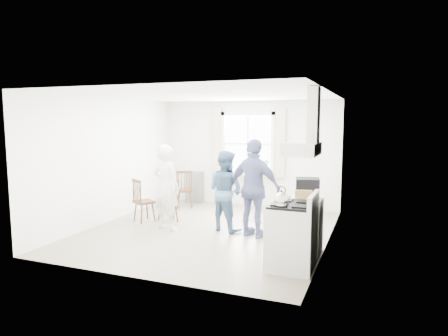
{
  "coord_description": "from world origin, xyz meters",
  "views": [
    {
      "loc": [
        3.02,
        -6.93,
        2.15
      ],
      "look_at": [
        0.25,
        0.2,
        1.22
      ],
      "focal_mm": 32.0,
      "sensor_mm": 36.0,
      "label": 1
    }
  ],
  "objects_px": {
    "stereo_stack": "(307,188)",
    "person_mid": "(225,191)",
    "gas_stove": "(292,235)",
    "person_left": "(166,187)",
    "windsor_chair_b": "(140,196)",
    "person_right": "(254,188)",
    "windsor_chair_c": "(169,196)",
    "low_cabinet": "(305,226)",
    "windsor_chair_a": "(184,185)"
  },
  "relations": [
    {
      "from": "stereo_stack",
      "to": "person_mid",
      "type": "distance_m",
      "value": 1.9
    },
    {
      "from": "gas_stove",
      "to": "person_left",
      "type": "distance_m",
      "value": 2.96
    },
    {
      "from": "gas_stove",
      "to": "person_left",
      "type": "relative_size",
      "value": 0.67
    },
    {
      "from": "person_left",
      "to": "windsor_chair_b",
      "type": "bearing_deg",
      "value": -5.85
    },
    {
      "from": "person_right",
      "to": "windsor_chair_c",
      "type": "bearing_deg",
      "value": 5.68
    },
    {
      "from": "person_left",
      "to": "low_cabinet",
      "type": "bearing_deg",
      "value": -174.8
    },
    {
      "from": "low_cabinet",
      "to": "person_right",
      "type": "relative_size",
      "value": 0.5
    },
    {
      "from": "low_cabinet",
      "to": "windsor_chair_b",
      "type": "relative_size",
      "value": 0.98
    },
    {
      "from": "gas_stove",
      "to": "low_cabinet",
      "type": "bearing_deg",
      "value": 84.32
    },
    {
      "from": "low_cabinet",
      "to": "person_left",
      "type": "relative_size",
      "value": 0.54
    },
    {
      "from": "windsor_chair_b",
      "to": "person_mid",
      "type": "xyz_separation_m",
      "value": [
        1.9,
        0.07,
        0.22
      ]
    },
    {
      "from": "gas_stove",
      "to": "person_mid",
      "type": "relative_size",
      "value": 0.72
    },
    {
      "from": "windsor_chair_b",
      "to": "person_right",
      "type": "height_order",
      "value": "person_right"
    },
    {
      "from": "windsor_chair_c",
      "to": "low_cabinet",
      "type": "bearing_deg",
      "value": -17.24
    },
    {
      "from": "windsor_chair_b",
      "to": "gas_stove",
      "type": "bearing_deg",
      "value": -22.28
    },
    {
      "from": "low_cabinet",
      "to": "person_mid",
      "type": "bearing_deg",
      "value": 154.37
    },
    {
      "from": "person_left",
      "to": "person_right",
      "type": "xyz_separation_m",
      "value": [
        1.74,
        0.16,
        0.06
      ]
    },
    {
      "from": "windsor_chair_b",
      "to": "windsor_chair_a",
      "type": "bearing_deg",
      "value": 78.83
    },
    {
      "from": "stereo_stack",
      "to": "person_right",
      "type": "relative_size",
      "value": 0.23
    },
    {
      "from": "low_cabinet",
      "to": "person_right",
      "type": "xyz_separation_m",
      "value": [
        -1.04,
        0.61,
        0.45
      ]
    },
    {
      "from": "windsor_chair_b",
      "to": "low_cabinet",
      "type": "bearing_deg",
      "value": -11.67
    },
    {
      "from": "windsor_chair_c",
      "to": "person_left",
      "type": "relative_size",
      "value": 0.54
    },
    {
      "from": "person_left",
      "to": "person_mid",
      "type": "relative_size",
      "value": 1.08
    },
    {
      "from": "windsor_chair_a",
      "to": "person_right",
      "type": "xyz_separation_m",
      "value": [
        2.25,
        -1.62,
        0.33
      ]
    },
    {
      "from": "windsor_chair_c",
      "to": "person_mid",
      "type": "bearing_deg",
      "value": -5.2
    },
    {
      "from": "windsor_chair_b",
      "to": "stereo_stack",
      "type": "bearing_deg",
      "value": -11.33
    },
    {
      "from": "windsor_chair_b",
      "to": "person_left",
      "type": "bearing_deg",
      "value": -20.14
    },
    {
      "from": "windsor_chair_b",
      "to": "windsor_chair_c",
      "type": "distance_m",
      "value": 0.62
    },
    {
      "from": "gas_stove",
      "to": "stereo_stack",
      "type": "bearing_deg",
      "value": 83.45
    },
    {
      "from": "stereo_stack",
      "to": "windsor_chair_b",
      "type": "distance_m",
      "value": 3.71
    },
    {
      "from": "windsor_chair_c",
      "to": "person_right",
      "type": "relative_size",
      "value": 0.5
    },
    {
      "from": "gas_stove",
      "to": "windsor_chair_a",
      "type": "relative_size",
      "value": 1.19
    },
    {
      "from": "stereo_stack",
      "to": "person_mid",
      "type": "xyz_separation_m",
      "value": [
        -1.7,
        0.79,
        -0.28
      ]
    },
    {
      "from": "gas_stove",
      "to": "windsor_chair_b",
      "type": "relative_size",
      "value": 1.22
    },
    {
      "from": "stereo_stack",
      "to": "windsor_chair_c",
      "type": "relative_size",
      "value": 0.46
    },
    {
      "from": "windsor_chair_b",
      "to": "person_mid",
      "type": "relative_size",
      "value": 0.59
    },
    {
      "from": "low_cabinet",
      "to": "windsor_chair_a",
      "type": "bearing_deg",
      "value": 145.9
    },
    {
      "from": "gas_stove",
      "to": "person_right",
      "type": "distance_m",
      "value": 1.68
    },
    {
      "from": "windsor_chair_b",
      "to": "windsor_chair_c",
      "type": "bearing_deg",
      "value": 17.83
    },
    {
      "from": "person_right",
      "to": "gas_stove",
      "type": "bearing_deg",
      "value": 141.64
    },
    {
      "from": "gas_stove",
      "to": "low_cabinet",
      "type": "relative_size",
      "value": 1.24
    },
    {
      "from": "gas_stove",
      "to": "windsor_chair_b",
      "type": "distance_m",
      "value": 3.8
    },
    {
      "from": "person_right",
      "to": "person_mid",
      "type": "bearing_deg",
      "value": -2.37
    },
    {
      "from": "windsor_chair_a",
      "to": "low_cabinet",
      "type": "bearing_deg",
      "value": -34.1
    },
    {
      "from": "stereo_stack",
      "to": "windsor_chair_b",
      "type": "relative_size",
      "value": 0.46
    },
    {
      "from": "person_left",
      "to": "person_right",
      "type": "distance_m",
      "value": 1.75
    },
    {
      "from": "windsor_chair_c",
      "to": "person_left",
      "type": "distance_m",
      "value": 0.6
    },
    {
      "from": "windsor_chair_c",
      "to": "windsor_chair_a",
      "type": "bearing_deg",
      "value": 102.78
    },
    {
      "from": "gas_stove",
      "to": "low_cabinet",
      "type": "distance_m",
      "value": 0.7
    },
    {
      "from": "gas_stove",
      "to": "person_left",
      "type": "xyz_separation_m",
      "value": [
        -2.71,
        1.14,
        0.36
      ]
    }
  ]
}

